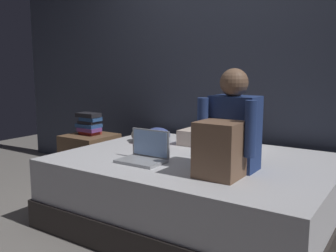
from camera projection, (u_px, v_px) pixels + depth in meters
ground_plane at (151, 230)px, 2.70m from camera, size 8.00×8.00×0.00m
wall_back at (226, 48)px, 3.48m from camera, size 5.60×0.10×2.70m
bed at (196, 191)px, 2.80m from camera, size 2.00×1.50×0.51m
nightstand at (90, 161)px, 3.66m from camera, size 0.44×0.46×0.52m
person_sitting at (229, 133)px, 2.33m from camera, size 0.39×0.44×0.66m
laptop at (145, 154)px, 2.63m from camera, size 0.32×0.23×0.22m
pillow at (215, 138)px, 3.16m from camera, size 0.56×0.36×0.13m
book_stack at (89, 124)px, 3.62m from camera, size 0.24×0.16×0.21m
clothes_pile at (151, 136)px, 3.29m from camera, size 0.37×0.30×0.13m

